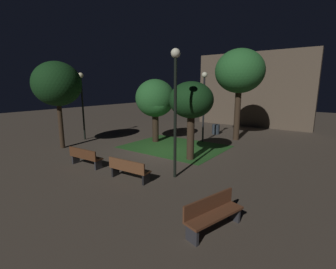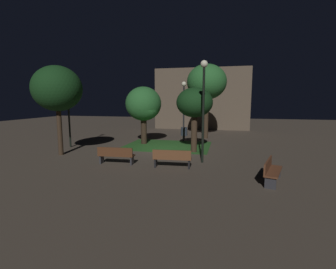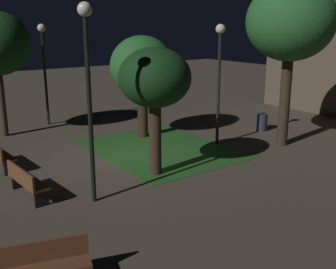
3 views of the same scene
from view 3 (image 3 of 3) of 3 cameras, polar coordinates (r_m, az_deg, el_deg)
name	(u,v)px [view 3 (image 3 of 3)]	position (r m, az deg, el deg)	size (l,w,h in m)	color
ground_plane	(132,156)	(14.77, -5.08, -3.01)	(60.00, 60.00, 0.00)	#473D33
grass_lawn	(160,149)	(15.57, -1.06, -1.97)	(5.90, 4.62, 0.01)	#23511E
bench_by_lamp	(26,181)	(11.80, -19.15, -6.11)	(1.83, 0.60, 0.88)	brown
bench_corner	(39,266)	(7.90, -17.56, -17.01)	(0.97, 1.86, 0.88)	brown
tree_near_wall	(142,68)	(16.74, -3.65, 9.28)	(2.57, 2.57, 4.15)	#2D2116
tree_lawn_side	(155,80)	(12.33, -1.84, 7.59)	(2.20, 2.20, 3.94)	#38281C
tree_back_right	(291,23)	(16.06, 16.69, 14.66)	(3.25, 3.25, 6.13)	#38281C
lamp_post_plaza_west	(219,64)	(15.70, 7.15, 9.64)	(0.36, 0.36, 4.58)	black
lamp_post_near_wall	(44,57)	(19.68, -16.90, 10.23)	(0.36, 0.36, 4.59)	black
lamp_post_path_center	(88,73)	(10.39, -11.07, 8.36)	(0.36, 0.36, 5.10)	black
trash_bin	(261,122)	(18.62, 12.77, 1.71)	(0.58, 0.58, 0.76)	#2D3842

